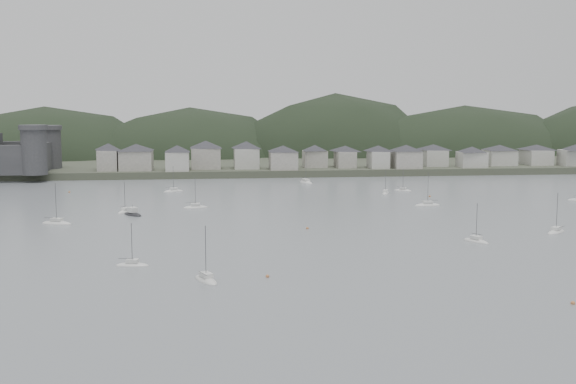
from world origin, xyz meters
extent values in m
plane|color=slate|center=(0.00, 0.00, 0.00)|extent=(900.00, 900.00, 0.00)
cube|color=#383D2D|center=(0.00, 295.00, 1.50)|extent=(900.00, 250.00, 3.00)
ellipsoid|color=black|center=(-110.87, 271.94, -10.14)|extent=(138.98, 92.48, 81.13)
ellipsoid|color=black|center=(-32.30, 272.87, -9.97)|extent=(132.08, 90.41, 79.74)
ellipsoid|color=black|center=(50.65, 272.93, -12.68)|extent=(133.88, 88.37, 101.41)
ellipsoid|color=black|center=(125.95, 267.91, -10.32)|extent=(165.81, 81.78, 82.55)
cylinder|color=#373739|center=(-92.00, 166.00, 12.00)|extent=(10.00, 10.00, 18.00)
cylinder|color=#373739|center=(-92.00, 194.00, 11.50)|extent=(10.00, 10.00, 17.00)
cube|color=#373739|center=(-92.00, 180.00, 9.00)|extent=(3.50, 30.00, 12.00)
cube|color=gray|center=(-65.00, 181.96, 7.29)|extent=(8.34, 12.91, 8.59)
pyramid|color=#2A292E|center=(-65.00, 181.96, 13.09)|extent=(15.78, 15.78, 3.01)
cube|color=gray|center=(-53.32, 181.32, 7.18)|extent=(13.68, 13.35, 8.36)
pyramid|color=#2A292E|center=(-53.32, 181.32, 12.82)|extent=(20.07, 20.07, 2.93)
cube|color=#AFADA4|center=(-35.57, 176.02, 7.04)|extent=(9.78, 10.20, 8.08)
pyramid|color=#2A292E|center=(-35.57, 176.02, 12.49)|extent=(14.83, 14.83, 2.83)
cube|color=gray|center=(-23.51, 185.65, 7.55)|extent=(12.59, 13.33, 9.09)
pyramid|color=#2A292E|center=(-23.51, 185.65, 13.68)|extent=(19.24, 19.24, 3.18)
cube|color=#AFADA4|center=(-5.75, 184.10, 7.43)|extent=(10.74, 12.17, 8.87)
pyramid|color=#2A292E|center=(-5.75, 184.10, 13.42)|extent=(17.01, 17.01, 3.10)
cube|color=gray|center=(9.92, 177.53, 6.85)|extent=(11.63, 12.09, 7.69)
pyramid|color=#2A292E|center=(9.92, 177.53, 12.04)|extent=(17.61, 17.61, 2.69)
cube|color=gray|center=(25.25, 186.19, 6.72)|extent=(10.37, 9.35, 7.44)
pyramid|color=#2A292E|center=(25.25, 186.19, 11.74)|extent=(14.65, 14.65, 2.60)
cube|color=gray|center=(38.63, 183.79, 6.61)|extent=(8.24, 12.20, 7.22)
pyramid|color=#2A292E|center=(38.63, 183.79, 11.48)|extent=(15.17, 15.17, 2.53)
cube|color=#AFADA4|center=(52.50, 178.55, 6.73)|extent=(8.06, 10.91, 7.46)
pyramid|color=#2A292E|center=(52.50, 178.55, 11.77)|extent=(14.08, 14.08, 2.61)
cube|color=gray|center=(64.81, 177.06, 6.83)|extent=(11.73, 11.78, 7.66)
pyramid|color=#2A292E|center=(64.81, 177.06, 12.00)|extent=(17.46, 17.46, 2.68)
cube|color=#AFADA4|center=(80.64, 186.91, 6.67)|extent=(10.19, 13.02, 7.33)
pyramid|color=#2A292E|center=(80.64, 186.91, 11.62)|extent=(17.23, 17.23, 2.57)
cube|color=#AFADA4|center=(95.55, 178.06, 6.44)|extent=(11.70, 9.81, 6.88)
pyramid|color=#2A292E|center=(95.55, 178.06, 11.08)|extent=(15.97, 15.97, 2.41)
cube|color=#AFADA4|center=(112.40, 186.91, 6.50)|extent=(12.83, 12.48, 7.00)
pyramid|color=#2A292E|center=(112.40, 186.91, 11.22)|extent=(18.79, 18.79, 2.45)
cube|color=#AFADA4|center=(130.73, 187.42, 6.48)|extent=(11.07, 13.50, 6.97)
pyramid|color=#2A292E|center=(130.73, 187.42, 11.19)|extent=(18.25, 18.25, 2.44)
cube|color=#AFADA4|center=(146.02, 179.72, 6.67)|extent=(13.75, 9.12, 7.34)
pyramid|color=#2A292E|center=(146.02, 179.72, 11.62)|extent=(16.97, 16.97, 2.57)
ellipsoid|color=silver|center=(47.26, 120.50, 0.05)|extent=(6.47, 4.87, 1.26)
cube|color=silver|center=(47.26, 120.50, 0.98)|extent=(2.60, 2.30, 0.70)
cylinder|color=#3F3F42|center=(47.26, 120.50, 4.14)|extent=(0.12, 0.12, 7.87)
cylinder|color=#3F3F42|center=(46.27, 119.94, 1.53)|extent=(2.51, 1.49, 0.10)
ellipsoid|color=silver|center=(-35.19, 127.92, 0.05)|extent=(7.56, 4.85, 1.44)
cube|color=silver|center=(-35.19, 127.92, 1.07)|extent=(2.94, 2.42, 0.70)
cylinder|color=#3F3F42|center=(-35.19, 127.92, 4.71)|extent=(0.12, 0.12, 9.03)
cylinder|color=#3F3F42|center=(-36.40, 128.41, 1.62)|extent=(3.05, 1.31, 0.10)
ellipsoid|color=silver|center=(44.42, 83.33, 0.05)|extent=(8.19, 2.82, 1.62)
cube|color=silver|center=(44.42, 83.33, 1.16)|extent=(2.89, 1.86, 0.70)
cylinder|color=#3F3F42|center=(44.42, 83.33, 5.28)|extent=(0.12, 0.12, 10.16)
cylinder|color=#3F3F42|center=(45.88, 83.29, 1.71)|extent=(3.66, 0.20, 0.10)
ellipsoid|color=silver|center=(-23.59, -1.27, 0.05)|extent=(5.37, 8.12, 1.55)
cube|color=silver|center=(-23.59, -1.27, 1.13)|extent=(2.65, 3.17, 0.70)
cylinder|color=#3F3F42|center=(-23.59, -1.27, 5.06)|extent=(0.12, 0.12, 9.71)
cylinder|color=#3F3F42|center=(-24.15, -2.55, 1.68)|extent=(1.48, 3.25, 0.10)
ellipsoid|color=silver|center=(16.02, 150.00, 0.05)|extent=(5.76, 10.14, 1.93)
cube|color=silver|center=(16.02, 150.00, 1.32)|extent=(3.01, 3.85, 0.70)
cylinder|color=#3F3F42|center=(16.02, 150.00, 6.24)|extent=(0.12, 0.12, 12.08)
cylinder|color=#3F3F42|center=(16.52, 151.66, 1.87)|extent=(1.36, 4.19, 0.10)
ellipsoid|color=silver|center=(39.02, 113.66, 0.05)|extent=(4.35, 6.85, 1.31)
cube|color=silver|center=(39.02, 113.66, 1.00)|extent=(2.18, 2.66, 0.70)
cylinder|color=#3F3F42|center=(39.02, 113.66, 4.29)|extent=(0.12, 0.12, 8.17)
cylinder|color=#3F3F42|center=(38.59, 114.75, 1.55)|extent=(1.18, 2.77, 0.10)
ellipsoid|color=silver|center=(-37.78, 11.90, 0.05)|extent=(6.85, 3.19, 1.32)
cube|color=silver|center=(-37.78, 11.90, 1.01)|extent=(2.52, 1.82, 0.70)
cylinder|color=#3F3F42|center=(-37.78, 11.90, 4.32)|extent=(0.12, 0.12, 8.23)
cylinder|color=#3F3F42|center=(-38.95, 11.70, 1.56)|extent=(2.94, 0.60, 0.10)
ellipsoid|color=silver|center=(37.54, 27.07, 0.05)|extent=(5.29, 7.21, 1.40)
cube|color=silver|center=(37.54, 27.07, 1.05)|extent=(2.52, 2.88, 0.70)
cylinder|color=#3F3F42|center=(37.54, 27.07, 4.57)|extent=(0.12, 0.12, 8.73)
cylinder|color=#3F3F42|center=(38.14, 28.18, 1.60)|extent=(1.59, 2.81, 0.10)
ellipsoid|color=silver|center=(-26.77, 87.16, 0.05)|extent=(7.76, 3.49, 1.50)
cube|color=silver|center=(-26.77, 87.16, 1.10)|extent=(2.84, 2.02, 0.70)
cylinder|color=#3F3F42|center=(-26.77, 87.16, 4.88)|extent=(0.12, 0.12, 9.35)
cylinder|color=#3F3F42|center=(-28.10, 87.37, 1.65)|extent=(3.34, 0.61, 0.10)
ellipsoid|color=silver|center=(-62.46, 62.77, 0.05)|extent=(8.88, 5.55, 1.69)
cube|color=silver|center=(-62.46, 62.77, 1.20)|extent=(3.44, 2.80, 0.70)
cylinder|color=#3F3F42|center=(-62.46, 62.77, 5.50)|extent=(0.12, 0.12, 10.59)
cylinder|color=#3F3F42|center=(-63.88, 62.23, 1.75)|extent=(3.60, 1.45, 0.10)
ellipsoid|color=silver|center=(61.29, 35.68, 0.05)|extent=(7.52, 6.72, 1.53)
cube|color=silver|center=(61.29, 35.68, 1.12)|extent=(3.15, 3.00, 0.70)
cylinder|color=#3F3F42|center=(61.29, 35.68, 5.00)|extent=(0.12, 0.12, 9.59)
cylinder|color=#3F3F42|center=(62.37, 34.81, 1.67)|extent=(2.76, 2.24, 0.10)
ellipsoid|color=silver|center=(-46.91, 80.75, 0.05)|extent=(5.10, 7.14, 1.38)
cube|color=silver|center=(-46.91, 80.75, 1.04)|extent=(2.45, 2.84, 0.70)
cylinder|color=#3F3F42|center=(-46.91, 80.75, 4.50)|extent=(0.12, 0.12, 8.61)
cylinder|color=#3F3F42|center=(-47.48, 81.86, 1.59)|extent=(1.50, 2.80, 0.10)
ellipsoid|color=black|center=(-44.19, 75.33, 0.05)|extent=(6.97, 7.79, 1.70)
cube|color=silver|center=(-44.19, 75.33, 1.55)|extent=(3.13, 3.16, 1.40)
cylinder|color=#3F3F42|center=(-44.19, 75.33, 2.45)|extent=(0.10, 0.10, 1.20)
sphere|color=#B56D3C|center=(1.73, 47.99, 0.15)|extent=(0.70, 0.70, 0.70)
sphere|color=#B56D3C|center=(33.57, -22.48, 0.15)|extent=(0.70, 0.70, 0.70)
sphere|color=#B56D3C|center=(-12.54, 0.16, 0.15)|extent=(0.70, 0.70, 0.70)
sphere|color=#B56D3C|center=(-71.89, 129.73, 0.15)|extent=(0.70, 0.70, 0.70)
sphere|color=#B56D3C|center=(51.85, 103.88, 0.15)|extent=(0.70, 0.70, 0.70)
camera|label=1|loc=(-23.16, -122.30, 31.09)|focal=43.33mm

